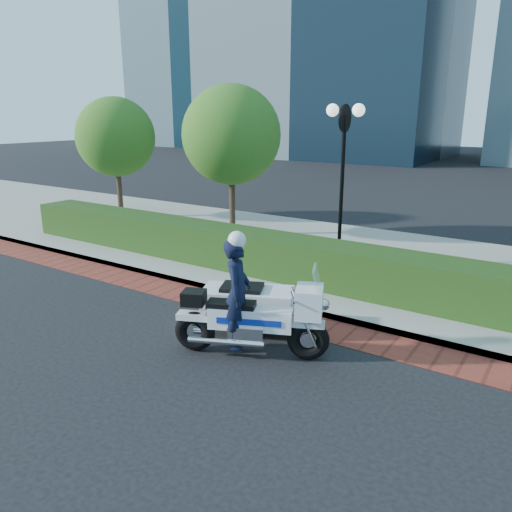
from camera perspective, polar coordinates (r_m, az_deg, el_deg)
The scene contains 9 objects.
ground at distance 10.19m, azimuth -8.40°, elevation -8.12°, with size 120.00×120.00×0.00m, color black.
brick_strip at distance 11.25m, azimuth -3.30°, elevation -5.54°, with size 60.00×1.00×0.01m, color maroon.
sidewalk at distance 14.88m, azimuth 7.12°, elevation 0.10°, with size 60.00×8.00×0.15m, color gray.
hedge_main at distance 12.69m, azimuth 2.33°, elevation 0.09°, with size 18.00×1.20×1.00m, color black.
lamppost at distance 13.21m, azimuth 9.91°, elevation 10.71°, with size 1.02×0.70×4.21m.
tree_a at distance 20.32m, azimuth -15.76°, elevation 12.94°, with size 3.00×3.00×4.58m.
tree_b at distance 16.57m, azimuth -2.84°, elevation 13.63°, with size 3.20×3.20×4.89m.
tower_far_left at distance 68.89m, azimuth -5.64°, elevation 26.84°, with size 16.00×14.00×34.00m, color black.
police_motorcycle at distance 9.12m, azimuth -0.90°, elevation -5.68°, with size 2.86×2.16×2.25m.
Camera 1 is at (6.31, -6.84, 4.16)m, focal length 35.00 mm.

